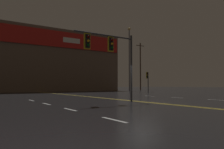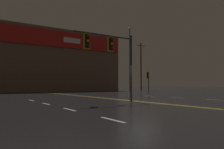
{
  "view_description": "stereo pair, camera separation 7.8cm",
  "coord_description": "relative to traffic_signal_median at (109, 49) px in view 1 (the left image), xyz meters",
  "views": [
    {
      "loc": [
        -9.94,
        -11.31,
        1.13
      ],
      "look_at": [
        0.0,
        3.54,
        2.0
      ],
      "focal_mm": 35.0,
      "sensor_mm": 36.0,
      "label": 1
    },
    {
      "loc": [
        -9.88,
        -11.36,
        1.13
      ],
      "look_at": [
        0.0,
        3.54,
        2.0
      ],
      "focal_mm": 35.0,
      "sensor_mm": 36.0,
      "label": 2
    }
  ],
  "objects": [
    {
      "name": "traffic_signal_median",
      "position": [
        0.0,
        0.0,
        0.0
      ],
      "size": [
        4.41,
        0.36,
        4.62
      ],
      "color": "#38383D",
      "rests_on": "ground"
    },
    {
      "name": "traffic_signal_corner_northeast",
      "position": [
        15.18,
        12.6,
        -1.22
      ],
      "size": [
        0.42,
        0.36,
        3.11
      ],
      "color": "#38383D",
      "rests_on": "ground"
    },
    {
      "name": "ground_plane",
      "position": [
        2.22,
        -0.57,
        -3.5
      ],
      "size": [
        200.0,
        200.0,
        0.0
      ],
      "primitive_type": "plane",
      "color": "black"
    },
    {
      "name": "utility_pole_row",
      "position": [
        -0.4,
        24.49,
        2.52
      ],
      "size": [
        47.26,
        0.26,
        12.62
      ],
      "color": "#4C3828",
      "rests_on": "ground"
    },
    {
      "name": "streetlight_near_left",
      "position": [
        17.58,
        20.08,
        3.91
      ],
      "size": [
        0.56,
        0.56,
        11.99
      ],
      "color": "#59595E",
      "rests_on": "ground"
    },
    {
      "name": "building_backdrop",
      "position": [
        2.22,
        29.27,
        2.01
      ],
      "size": [
        31.35,
        10.23,
        10.99
      ],
      "color": "brown",
      "rests_on": "ground"
    },
    {
      "name": "road_markings",
      "position": [
        3.54,
        -2.6,
        -3.5
      ],
      "size": [
        17.54,
        60.0,
        0.01
      ],
      "color": "gold",
      "rests_on": "ground"
    }
  ]
}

